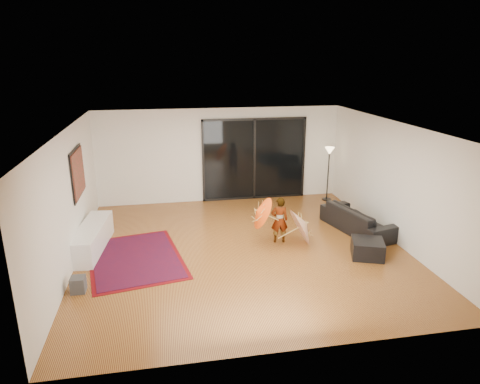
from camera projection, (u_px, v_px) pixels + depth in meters
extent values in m
plane|color=#A16B2C|center=(243.00, 249.00, 9.44)|extent=(7.00, 7.00, 0.00)
plane|color=white|center=(243.00, 127.00, 8.63)|extent=(7.00, 7.00, 0.00)
plane|color=silver|center=(220.00, 155.00, 12.32)|extent=(7.00, 0.00, 7.00)
plane|color=silver|center=(291.00, 267.00, 5.75)|extent=(7.00, 0.00, 7.00)
plane|color=silver|center=(69.00, 200.00, 8.44)|extent=(0.00, 7.00, 7.00)
plane|color=silver|center=(395.00, 183.00, 9.64)|extent=(0.00, 7.00, 7.00)
cube|color=black|center=(254.00, 159.00, 12.51)|extent=(3.00, 0.04, 2.40)
cube|color=black|center=(255.00, 119.00, 12.14)|extent=(3.06, 0.06, 0.06)
cube|color=black|center=(254.00, 197.00, 12.84)|extent=(3.06, 0.06, 0.06)
cube|color=black|center=(254.00, 159.00, 12.49)|extent=(0.06, 0.06, 2.40)
cube|color=black|center=(77.00, 173.00, 9.29)|extent=(0.02, 1.28, 1.08)
cube|color=#1B4522|center=(78.00, 173.00, 9.29)|extent=(0.03, 1.18, 0.98)
cube|color=white|center=(92.00, 238.00, 9.34)|extent=(0.71, 2.03, 0.55)
cube|color=#424244|center=(78.00, 285.00, 7.69)|extent=(0.26, 0.26, 0.29)
cube|color=#5E080D|center=(135.00, 258.00, 8.99)|extent=(2.28, 2.86, 0.01)
cube|color=#5F091B|center=(135.00, 258.00, 8.99)|extent=(2.10, 2.68, 0.02)
imported|color=black|center=(358.00, 219.00, 10.36)|extent=(1.28, 2.17, 0.60)
cube|color=black|center=(367.00, 248.00, 9.04)|extent=(0.83, 0.83, 0.37)
cylinder|color=black|center=(326.00, 199.00, 12.72)|extent=(0.27, 0.27, 0.03)
cylinder|color=black|center=(328.00, 176.00, 12.51)|extent=(0.04, 0.04, 1.46)
cone|color=#FFD899|center=(330.00, 151.00, 12.28)|extent=(0.27, 0.27, 0.21)
imported|color=#999999|center=(279.00, 220.00, 9.67)|extent=(0.41, 0.30, 1.07)
cone|color=#E3470B|center=(256.00, 214.00, 9.46)|extent=(0.50, 0.75, 0.74)
cylinder|color=tan|center=(256.00, 228.00, 9.56)|extent=(0.45, 0.02, 0.25)
cylinder|color=tan|center=(256.00, 210.00, 9.43)|extent=(0.06, 0.02, 0.04)
cone|color=white|center=(307.00, 222.00, 9.64)|extent=(0.56, 0.87, 0.87)
cylinder|color=tan|center=(306.00, 237.00, 9.75)|extent=(0.50, 0.02, 0.26)
cylinder|color=tan|center=(307.00, 217.00, 9.60)|extent=(0.06, 0.02, 0.04)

